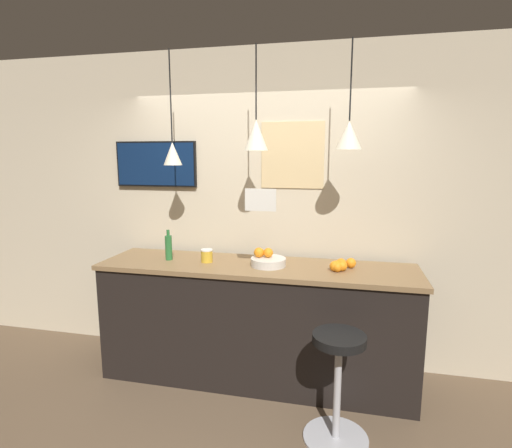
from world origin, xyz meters
name	(u,v)px	position (x,y,z in m)	size (l,w,h in m)	color
ground_plane	(235,429)	(0.00, 0.00, 0.00)	(14.00, 14.00, 0.00)	brown
back_wall	(267,209)	(0.00, 1.14, 1.45)	(8.00, 0.06, 2.90)	beige
service_counter	(256,322)	(0.00, 0.70, 0.52)	(2.68, 0.67, 1.03)	black
bar_stool	(338,374)	(0.71, 0.05, 0.49)	(0.45, 0.45, 0.77)	#B7B7BC
fruit_bowl	(267,260)	(0.10, 0.69, 1.08)	(0.29, 0.29, 0.15)	beige
orange_pile	(341,265)	(0.70, 0.70, 1.07)	(0.21, 0.22, 0.09)	orange
juice_bottle	(169,247)	(-0.79, 0.69, 1.15)	(0.06, 0.06, 0.27)	#286B33
spread_jar	(207,256)	(-0.44, 0.69, 1.09)	(0.10, 0.10, 0.11)	gold
pendant_lamp_left	(173,153)	(-0.73, 0.70, 1.97)	(0.16, 0.16, 0.94)	black
pendant_lamp_middle	(256,135)	(0.00, 0.70, 2.11)	(0.20, 0.20, 0.82)	black
pendant_lamp_right	(349,135)	(0.73, 0.70, 2.10)	(0.20, 0.20, 0.81)	black
mounted_tv	(156,164)	(-1.08, 1.09, 1.86)	(0.82, 0.04, 0.43)	black
hanging_menu_board	(260,200)	(0.09, 0.44, 1.61)	(0.24, 0.01, 0.17)	white
wall_poster	(292,155)	(0.24, 1.11, 1.95)	(0.56, 0.01, 0.59)	#DBBC84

